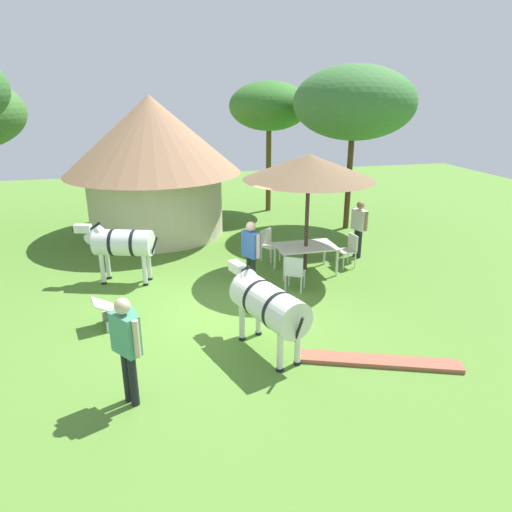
# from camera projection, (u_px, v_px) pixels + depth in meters

# --- Properties ---
(ground_plane) EXTENTS (36.00, 36.00, 0.00)m
(ground_plane) POSITION_uv_depth(u_px,v_px,m) (224.00, 312.00, 9.98)
(ground_plane) COLOR #548230
(thatched_hut) EXTENTS (5.64, 5.64, 4.43)m
(thatched_hut) POSITION_uv_depth(u_px,v_px,m) (153.00, 158.00, 14.68)
(thatched_hut) COLOR beige
(thatched_hut) RESTS_ON ground_plane
(shade_umbrella) EXTENTS (3.28, 3.28, 3.10)m
(shade_umbrella) POSITION_uv_depth(u_px,v_px,m) (309.00, 167.00, 11.22)
(shade_umbrella) COLOR #422C24
(shade_umbrella) RESTS_ON ground_plane
(patio_dining_table) EXTENTS (1.54, 0.98, 0.74)m
(patio_dining_table) POSITION_uv_depth(u_px,v_px,m) (306.00, 248.00, 11.94)
(patio_dining_table) COLOR silver
(patio_dining_table) RESTS_ON ground_plane
(patio_chair_east_end) EXTENTS (0.59, 0.59, 0.90)m
(patio_chair_east_end) POSITION_uv_depth(u_px,v_px,m) (294.00, 271.00, 10.82)
(patio_chair_east_end) COLOR silver
(patio_chair_east_end) RESTS_ON ground_plane
(patio_chair_near_hut) EXTENTS (0.46, 0.48, 0.90)m
(patio_chair_near_hut) POSITION_uv_depth(u_px,v_px,m) (349.00, 248.00, 12.41)
(patio_chair_near_hut) COLOR silver
(patio_chair_near_hut) RESTS_ON ground_plane
(patio_chair_west_end) EXTENTS (0.60, 0.59, 0.90)m
(patio_chair_west_end) POSITION_uv_depth(u_px,v_px,m) (268.00, 243.00, 12.84)
(patio_chair_west_end) COLOR silver
(patio_chair_west_end) RESTS_ON ground_plane
(guest_beside_umbrella) EXTENTS (0.35, 0.56, 1.65)m
(guest_beside_umbrella) POSITION_uv_depth(u_px,v_px,m) (359.00, 224.00, 12.94)
(guest_beside_umbrella) COLOR #1E2628
(guest_beside_umbrella) RESTS_ON ground_plane
(guest_behind_table) EXTENTS (0.40, 0.56, 1.71)m
(guest_behind_table) POSITION_uv_depth(u_px,v_px,m) (251.00, 250.00, 10.74)
(guest_behind_table) COLOR black
(guest_behind_table) RESTS_ON ground_plane
(standing_watcher) EXTENTS (0.46, 0.52, 1.77)m
(standing_watcher) POSITION_uv_depth(u_px,v_px,m) (126.00, 342.00, 6.73)
(standing_watcher) COLOR black
(standing_watcher) RESTS_ON ground_plane
(striped_lounge_chair) EXTENTS (0.91, 0.70, 0.61)m
(striped_lounge_chair) POSITION_uv_depth(u_px,v_px,m) (116.00, 313.00, 9.36)
(striped_lounge_chair) COLOR #3CA06D
(striped_lounge_chair) RESTS_ON ground_plane
(zebra_nearest_camera) EXTENTS (1.18, 2.23, 1.48)m
(zebra_nearest_camera) POSITION_uv_depth(u_px,v_px,m) (267.00, 304.00, 8.19)
(zebra_nearest_camera) COLOR silver
(zebra_nearest_camera) RESTS_ON ground_plane
(zebra_by_umbrella) EXTENTS (2.01, 1.05, 1.56)m
(zebra_by_umbrella) POSITION_uv_depth(u_px,v_px,m) (121.00, 243.00, 11.21)
(zebra_by_umbrella) COLOR silver
(zebra_by_umbrella) RESTS_ON ground_plane
(acacia_tree_left_background) EXTENTS (3.92, 3.92, 5.35)m
(acacia_tree_left_background) POSITION_uv_depth(u_px,v_px,m) (354.00, 103.00, 14.69)
(acacia_tree_left_background) COLOR #47321A
(acacia_tree_left_background) RESTS_ON ground_plane
(acacia_tree_right_background) EXTENTS (3.00, 3.00, 4.90)m
(acacia_tree_right_background) POSITION_uv_depth(u_px,v_px,m) (269.00, 107.00, 17.13)
(acacia_tree_right_background) COLOR brown
(acacia_tree_right_background) RESTS_ON ground_plane
(brick_patio_kerb) EXTENTS (2.74, 1.34, 0.08)m
(brick_patio_kerb) POSITION_uv_depth(u_px,v_px,m) (380.00, 361.00, 8.08)
(brick_patio_kerb) COLOR #9B553F
(brick_patio_kerb) RESTS_ON ground_plane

